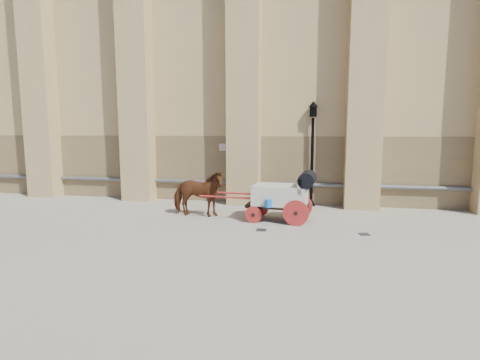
# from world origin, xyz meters

# --- Properties ---
(ground) EXTENTS (90.00, 90.00, 0.00)m
(ground) POSITION_xyz_m (0.00, 0.00, 0.00)
(ground) COLOR gray
(ground) RESTS_ON ground
(cathedral) EXTENTS (44.80, 9.20, 19.20)m
(cathedral) POSITION_xyz_m (2.07, 7.81, 9.01)
(cathedral) COLOR tan
(cathedral) RESTS_ON ground
(horse) EXTENTS (0.96, 2.10, 1.77)m
(horse) POSITION_xyz_m (-2.25, 0.85, 0.88)
(horse) COLOR brown
(horse) RESTS_ON ground
(carriage) EXTENTS (4.25, 1.54, 1.83)m
(carriage) POSITION_xyz_m (1.01, 0.79, 0.99)
(carriage) COLOR black
(carriage) RESTS_ON ground
(street_lamp) EXTENTS (0.42, 0.42, 4.49)m
(street_lamp) POSITION_xyz_m (1.95, 3.80, 2.40)
(street_lamp) COLOR black
(street_lamp) RESTS_ON ground
(drain_grate_near) EXTENTS (0.33, 0.33, 0.01)m
(drain_grate_near) POSITION_xyz_m (0.39, -0.64, 0.01)
(drain_grate_near) COLOR black
(drain_grate_near) RESTS_ON ground
(drain_grate_far) EXTENTS (0.37, 0.37, 0.01)m
(drain_grate_far) POSITION_xyz_m (3.65, -0.51, 0.01)
(drain_grate_far) COLOR black
(drain_grate_far) RESTS_ON ground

